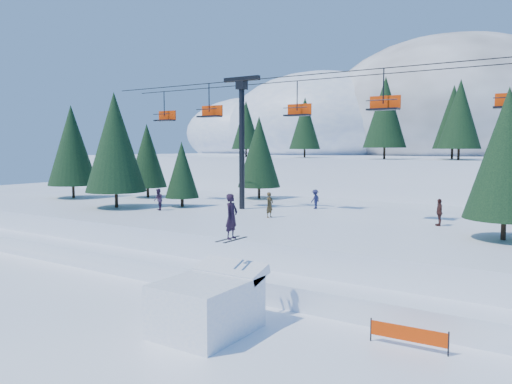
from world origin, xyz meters
The scene contains 10 objects.
ground centered at (0.00, 0.00, 0.00)m, with size 160.00×160.00×0.00m, color white.
mid_shelf centered at (0.00, 18.00, 1.25)m, with size 70.00×22.00×2.50m, color white.
berm centered at (0.00, 8.00, 0.55)m, with size 70.00×6.00×1.10m, color white.
mountain_ridge centered at (-5.09, 73.36, 9.64)m, with size 119.00×60.00×26.46m.
jump_kicker centered at (1.01, 1.06, 1.20)m, with size 3.14×4.36×5.44m.
chairlift centered at (1.18, 18.05, 9.32)m, with size 46.00×3.21×10.28m.
conifer_stand centered at (2.51, 18.19, 7.11)m, with size 63.81×16.72×9.45m.
distant_skiers centered at (-1.16, 17.74, 3.33)m, with size 28.67×8.55×1.76m.
banner_near centered at (8.24, 3.69, 0.54)m, with size 2.86×0.19×0.90m.
banner_far centered at (9.37, 6.08, 0.54)m, with size 2.65×1.11×0.90m.
Camera 1 is at (13.17, -14.24, 7.39)m, focal length 35.00 mm.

